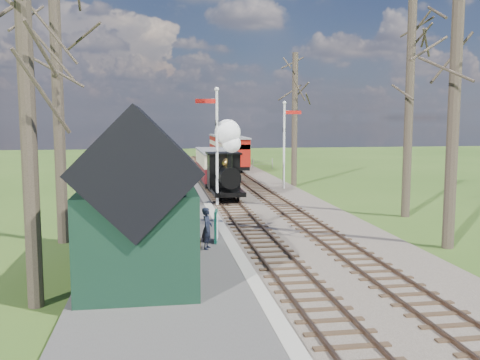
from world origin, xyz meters
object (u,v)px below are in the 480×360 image
object	(u,v)px
red_carriage_a	(232,153)
red_carriage_b	(224,149)
semaphore_far	(285,138)
coach	(214,166)
bench	(193,239)
person	(207,228)
semaphore_near	(216,138)
locomotive	(226,166)
sign_board	(216,226)
station_shed	(139,201)

from	to	relation	value
red_carriage_a	red_carriage_b	size ratio (longest dim) A/B	1.00
semaphore_far	coach	world-z (taller)	semaphore_far
semaphore_far	bench	size ratio (longest dim) A/B	4.32
bench	person	size ratio (longest dim) A/B	0.93
semaphore_near	locomotive	size ratio (longest dim) A/B	1.42
red_carriage_a	sign_board	distance (m)	26.75
locomotive	red_carriage_a	bearing A→B (deg)	80.73
semaphore_far	person	distance (m)	17.04
red_carriage_a	bench	distance (m)	27.88
coach	bench	bearing A→B (deg)	-98.56
semaphore_far	coach	bearing A→B (deg)	157.25
locomotive	person	bearing A→B (deg)	-100.58
semaphore_far	coach	size ratio (longest dim) A/B	0.82
semaphore_far	red_carriage_a	world-z (taller)	semaphore_far
station_shed	red_carriage_a	size ratio (longest dim) A/B	1.09
station_shed	person	xyz separation A→B (m)	(2.17, 2.44, -1.36)
semaphore_near	person	world-z (taller)	semaphore_near
station_shed	red_carriage_b	xyz separation A→B (m)	(6.90, 35.28, -0.60)
person	station_shed	bearing A→B (deg)	157.85
person	red_carriage_a	bearing A→B (deg)	9.64
station_shed	red_carriage_a	distance (m)	30.58
station_shed	locomotive	size ratio (longest dim) A/B	1.44
station_shed	red_carriage_b	world-z (taller)	station_shed
station_shed	coach	xyz separation A→B (m)	(4.30, 19.84, -0.78)
locomotive	bench	world-z (taller)	locomotive
red_carriage_b	sign_board	size ratio (longest dim) A/B	5.05
station_shed	bench	bearing A→B (deg)	55.24
red_carriage_b	sign_board	xyz separation A→B (m)	(-4.31, -31.89, -0.90)
station_shed	locomotive	world-z (taller)	station_shed
station_shed	locomotive	bearing A→B (deg)	72.72
red_carriage_b	sign_board	world-z (taller)	red_carriage_b
station_shed	sign_board	bearing A→B (deg)	52.74
sign_board	bench	distance (m)	1.35
person	bench	bearing A→B (deg)	112.47
red_carriage_a	sign_board	bearing A→B (deg)	-99.29
station_shed	coach	world-z (taller)	station_shed
semaphore_far	red_carriage_a	size ratio (longest dim) A/B	0.99
semaphore_far	locomotive	world-z (taller)	semaphore_far
semaphore_near	red_carriage_a	world-z (taller)	semaphore_near
semaphore_near	bench	world-z (taller)	semaphore_near
red_carriage_b	bench	bearing A→B (deg)	-99.03
semaphore_far	red_carriage_b	world-z (taller)	semaphore_far
semaphore_near	red_carriage_a	xyz separation A→B (m)	(3.37, 17.78, -1.95)
bench	red_carriage_b	bearing A→B (deg)	80.97
red_carriage_a	sign_board	size ratio (longest dim) A/B	5.05
semaphore_far	sign_board	bearing A→B (deg)	-112.63
semaphore_near	person	size ratio (longest dim) A/B	4.38
red_carriage_b	bench	xyz separation A→B (m)	(-5.22, -32.87, -1.12)
station_shed	semaphore_far	bearing A→B (deg)	64.28
sign_board	person	bearing A→B (deg)	-113.51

